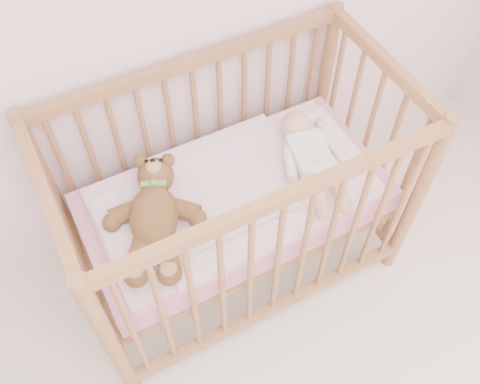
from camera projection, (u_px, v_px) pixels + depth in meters
crib at (234, 200)px, 2.19m from camera, size 1.36×0.76×1.00m
mattress at (234, 202)px, 2.20m from camera, size 1.22×0.62×0.13m
blanket at (234, 192)px, 2.14m from camera, size 1.10×0.58×0.06m
baby at (310, 154)px, 2.16m from camera, size 0.36×0.59×0.13m
teddy_bear at (154, 217)px, 1.97m from camera, size 0.60×0.69×0.16m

